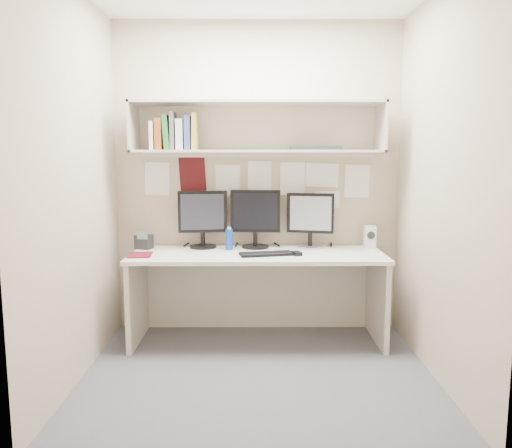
{
  "coord_description": "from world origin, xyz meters",
  "views": [
    {
      "loc": [
        -0.02,
        -3.25,
        1.5
      ],
      "look_at": [
        -0.01,
        0.35,
        1.0
      ],
      "focal_mm": 35.0,
      "sensor_mm": 36.0,
      "label": 1
    }
  ],
  "objects_px": {
    "monitor_center": "(255,216)",
    "monitor_right": "(310,218)",
    "desk_phone": "(144,242)",
    "desk": "(257,297)",
    "speaker": "(370,237)",
    "maroon_notebook": "(140,255)",
    "monitor_left": "(203,217)",
    "keyboard": "(266,254)"
  },
  "relations": [
    {
      "from": "monitor_left",
      "to": "keyboard",
      "type": "xyz_separation_m",
      "value": [
        0.52,
        -0.33,
        -0.25
      ]
    },
    {
      "from": "monitor_center",
      "to": "keyboard",
      "type": "distance_m",
      "value": 0.42
    },
    {
      "from": "monitor_center",
      "to": "monitor_right",
      "type": "relative_size",
      "value": 1.06
    },
    {
      "from": "desk",
      "to": "keyboard",
      "type": "xyz_separation_m",
      "value": [
        0.07,
        -0.11,
        0.37
      ]
    },
    {
      "from": "monitor_center",
      "to": "speaker",
      "type": "height_order",
      "value": "monitor_center"
    },
    {
      "from": "maroon_notebook",
      "to": "monitor_left",
      "type": "bearing_deg",
      "value": 32.65
    },
    {
      "from": "monitor_right",
      "to": "monitor_center",
      "type": "bearing_deg",
      "value": -168.09
    },
    {
      "from": "desk",
      "to": "monitor_center",
      "type": "xyz_separation_m",
      "value": [
        -0.02,
        0.22,
        0.63
      ]
    },
    {
      "from": "monitor_right",
      "to": "desk",
      "type": "bearing_deg",
      "value": -141.73
    },
    {
      "from": "keyboard",
      "to": "desk_phone",
      "type": "xyz_separation_m",
      "value": [
        -1.01,
        0.28,
        0.05
      ]
    },
    {
      "from": "monitor_left",
      "to": "desk_phone",
      "type": "xyz_separation_m",
      "value": [
        -0.48,
        -0.05,
        -0.2
      ]
    },
    {
      "from": "monitor_right",
      "to": "speaker",
      "type": "xyz_separation_m",
      "value": [
        0.5,
        -0.01,
        -0.16
      ]
    },
    {
      "from": "speaker",
      "to": "desk_phone",
      "type": "distance_m",
      "value": 1.88
    },
    {
      "from": "maroon_notebook",
      "to": "speaker",
      "type": "bearing_deg",
      "value": 5.38
    },
    {
      "from": "monitor_right",
      "to": "desk_phone",
      "type": "xyz_separation_m",
      "value": [
        -1.38,
        -0.05,
        -0.19
      ]
    },
    {
      "from": "monitor_center",
      "to": "desk_phone",
      "type": "distance_m",
      "value": 0.95
    },
    {
      "from": "maroon_notebook",
      "to": "desk_phone",
      "type": "distance_m",
      "value": 0.3
    },
    {
      "from": "desk",
      "to": "monitor_left",
      "type": "distance_m",
      "value": 0.8
    },
    {
      "from": "speaker",
      "to": "monitor_left",
      "type": "bearing_deg",
      "value": -179.42
    },
    {
      "from": "monitor_center",
      "to": "desk_phone",
      "type": "xyz_separation_m",
      "value": [
        -0.92,
        -0.05,
        -0.2
      ]
    },
    {
      "from": "desk",
      "to": "maroon_notebook",
      "type": "distance_m",
      "value": 0.99
    },
    {
      "from": "speaker",
      "to": "maroon_notebook",
      "type": "xyz_separation_m",
      "value": [
        -1.85,
        -0.33,
        -0.09
      ]
    },
    {
      "from": "monitor_left",
      "to": "monitor_right",
      "type": "height_order",
      "value": "monitor_left"
    },
    {
      "from": "speaker",
      "to": "desk",
      "type": "bearing_deg",
      "value": -166.52
    },
    {
      "from": "maroon_notebook",
      "to": "desk",
      "type": "bearing_deg",
      "value": 3.12
    },
    {
      "from": "monitor_left",
      "to": "desk_phone",
      "type": "relative_size",
      "value": 3.15
    },
    {
      "from": "monitor_left",
      "to": "maroon_notebook",
      "type": "xyz_separation_m",
      "value": [
        -0.45,
        -0.35,
        -0.25
      ]
    },
    {
      "from": "monitor_center",
      "to": "monitor_right",
      "type": "distance_m",
      "value": 0.46
    },
    {
      "from": "monitor_center",
      "to": "keyboard",
      "type": "bearing_deg",
      "value": -70.17
    },
    {
      "from": "monitor_center",
      "to": "keyboard",
      "type": "height_order",
      "value": "monitor_center"
    },
    {
      "from": "desk",
      "to": "maroon_notebook",
      "type": "bearing_deg",
      "value": -172.04
    },
    {
      "from": "monitor_left",
      "to": "maroon_notebook",
      "type": "relative_size",
      "value": 2.26
    },
    {
      "from": "monitor_right",
      "to": "speaker",
      "type": "distance_m",
      "value": 0.52
    },
    {
      "from": "monitor_right",
      "to": "maroon_notebook",
      "type": "bearing_deg",
      "value": -153.72
    },
    {
      "from": "desk",
      "to": "speaker",
      "type": "distance_m",
      "value": 1.07
    },
    {
      "from": "monitor_center",
      "to": "desk_phone",
      "type": "relative_size",
      "value": 3.2
    },
    {
      "from": "speaker",
      "to": "maroon_notebook",
      "type": "distance_m",
      "value": 1.88
    },
    {
      "from": "keyboard",
      "to": "maroon_notebook",
      "type": "distance_m",
      "value": 0.98
    },
    {
      "from": "monitor_left",
      "to": "monitor_center",
      "type": "xyz_separation_m",
      "value": [
        0.44,
        -0.0,
        0.0
      ]
    },
    {
      "from": "monitor_right",
      "to": "speaker",
      "type": "height_order",
      "value": "monitor_right"
    },
    {
      "from": "monitor_right",
      "to": "maroon_notebook",
      "type": "relative_size",
      "value": 2.16
    },
    {
      "from": "monitor_right",
      "to": "speaker",
      "type": "bearing_deg",
      "value": 10.35
    }
  ]
}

